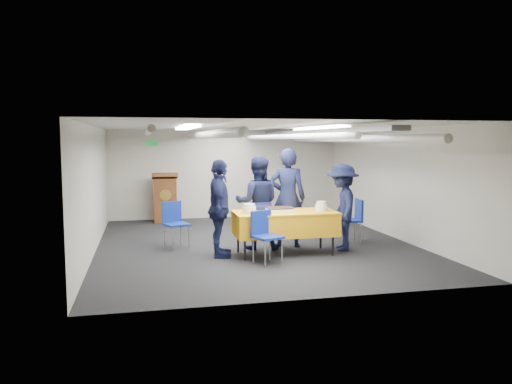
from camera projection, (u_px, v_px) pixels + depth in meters
ground at (255, 244)px, 9.83m from camera, size 7.00×7.00×0.00m
room_shell at (255, 151)px, 10.05m from camera, size 6.00×7.00×2.30m
serving_table at (285, 223)px, 8.91m from camera, size 1.83×0.86×0.77m
sheet_cake at (280, 209)px, 8.88m from camera, size 0.46×0.36×0.08m
plate_stack_left at (249, 209)px, 8.69m from camera, size 0.23×0.23×0.16m
plate_stack_right at (321, 206)px, 8.98m from camera, size 0.21×0.21×0.17m
podium at (165, 198)px, 12.37m from camera, size 0.62×0.53×1.25m
chair_near at (265, 231)px, 8.27m from camera, size 0.55×0.55×0.87m
chair_right at (354, 216)px, 9.89m from camera, size 0.45×0.45×0.87m
chair_left at (174, 220)px, 9.49m from camera, size 0.55×0.55×0.87m
sailor_a at (288, 198)px, 9.53m from camera, size 0.80×0.67×1.89m
sailor_b at (257, 203)px, 9.32m from camera, size 0.96×0.82×1.74m
sailor_c at (219, 209)px, 8.65m from camera, size 0.58×1.06×1.71m
sailor_d at (342, 207)px, 9.23m from camera, size 0.84×1.16×1.61m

